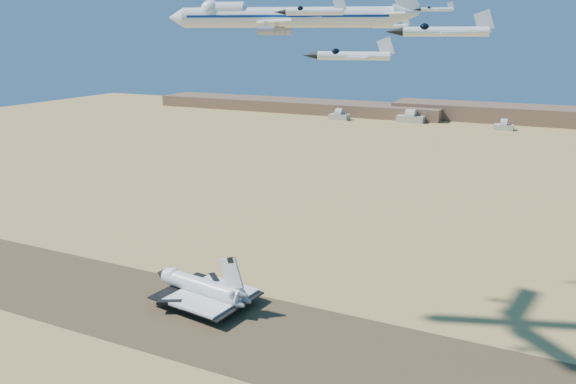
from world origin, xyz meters
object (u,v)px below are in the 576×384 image
at_px(crew_b, 205,315).
at_px(chase_jet_f, 436,9).
at_px(chase_jet_a, 313,12).
at_px(carrier_747, 280,17).
at_px(chase_jet_c, 443,31).
at_px(chase_jet_e, 389,26).
at_px(chase_jet_b, 352,56).
at_px(crew_c, 215,312).
at_px(shuttle, 201,288).
at_px(crew_a, 209,310).

xyz_separation_m(crew_b, chase_jet_f, (56.93, 77.91, 103.41)).
bearing_deg(chase_jet_a, chase_jet_f, 73.41).
height_order(carrier_747, chase_jet_f, carrier_747).
distance_m(chase_jet_c, chase_jet_e, 123.82).
xyz_separation_m(carrier_747, crew_b, (-22.85, -13.51, -99.25)).
height_order(chase_jet_a, chase_jet_b, chase_jet_a).
distance_m(crew_c, chase_jet_b, 123.68).
xyz_separation_m(shuttle, chase_jet_b, (75.37, -57.98, 85.59)).
distance_m(shuttle, chase_jet_e, 117.02).
height_order(shuttle, crew_b, shuttle).
height_order(chase_jet_b, chase_jet_c, chase_jet_c).
xyz_separation_m(shuttle, carrier_747, (30.08, 4.56, 94.38)).
xyz_separation_m(shuttle, chase_jet_e, (51.59, 50.13, 92.30)).
distance_m(shuttle, chase_jet_b, 127.94).
bearing_deg(crew_b, chase_jet_b, -131.83).
distance_m(crew_b, chase_jet_c, 139.92).
distance_m(chase_jet_a, chase_jet_c, 37.92).
relative_size(crew_b, chase_jet_f, 0.12).
bearing_deg(crew_b, crew_a, 5.68).
distance_m(crew_a, crew_c, 2.82).
bearing_deg(crew_b, carrier_747, -65.50).
xyz_separation_m(chase_jet_b, chase_jet_f, (-11.21, 126.95, 12.94)).
bearing_deg(chase_jet_b, chase_jet_e, 92.49).
bearing_deg(chase_jet_a, chase_jet_c, -51.18).
bearing_deg(chase_jet_f, crew_b, -145.61).
bearing_deg(shuttle, chase_jet_a, -27.87).
xyz_separation_m(crew_b, chase_jet_e, (44.37, 59.08, 97.17)).
height_order(carrier_747, chase_jet_a, carrier_747).
bearing_deg(crew_c, chase_jet_e, -73.97).
relative_size(chase_jet_a, chase_jet_e, 0.93).
relative_size(crew_a, chase_jet_a, 0.12).
relative_size(crew_b, chase_jet_c, 0.11).
bearing_deg(shuttle, chase_jet_e, 52.03).
distance_m(chase_jet_b, chase_jet_e, 110.89).
relative_size(carrier_747, crew_b, 44.37).
bearing_deg(carrier_747, chase_jet_c, -67.25).
bearing_deg(carrier_747, chase_jet_b, -72.71).
bearing_deg(crew_b, shuttle, 32.81).
distance_m(chase_jet_b, chase_jet_f, 128.09).
xyz_separation_m(crew_a, chase_jet_f, (57.72, 74.15, 103.41)).
xyz_separation_m(shuttle, crew_a, (6.44, -5.18, -4.87)).
bearing_deg(chase_jet_b, chase_jet_f, 85.13).
relative_size(chase_jet_e, chase_jet_f, 1.08).
distance_m(carrier_747, crew_b, 102.74).
height_order(crew_c, chase_jet_a, chase_jet_a).
bearing_deg(crew_c, chase_jet_b, -165.12).
xyz_separation_m(crew_b, chase_jet_c, (85.54, -57.67, 94.53)).
bearing_deg(crew_a, chase_jet_a, -132.62).
bearing_deg(chase_jet_e, crew_b, -140.89).
xyz_separation_m(shuttle, crew_c, (9.24, -5.54, -4.82)).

